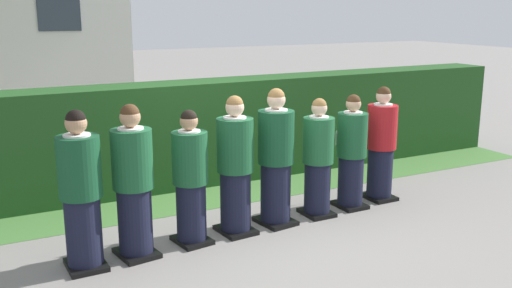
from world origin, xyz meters
TOP-DOWN VIEW (x-y plane):
  - ground_plane at (0.00, 0.00)m, footprint 60.00×60.00m
  - student_front_row_0 at (-2.07, -0.16)m, footprint 0.43×0.52m
  - student_front_row_1 at (-1.52, -0.11)m, footprint 0.45×0.53m
  - student_front_row_2 at (-0.85, -0.06)m, footprint 0.42×0.52m
  - student_front_row_3 at (-0.28, -0.01)m, footprint 0.43×0.54m
  - student_front_row_4 at (0.29, 0.03)m, footprint 0.45×0.53m
  - student_front_row_5 at (0.91, 0.05)m, footprint 0.40×0.44m
  - student_front_row_6 at (1.47, 0.10)m, footprint 0.40×0.48m
  - student_in_red_blazer at (2.04, 0.19)m, footprint 0.41×0.50m
  - hedge at (0.00, 2.10)m, footprint 11.44×0.70m
  - lawn_strip at (0.00, 1.30)m, footprint 11.44×0.90m

SIDE VIEW (x-z plane):
  - ground_plane at x=0.00m, z-range 0.00..0.00m
  - lawn_strip at x=0.00m, z-range 0.00..0.01m
  - student_front_row_5 at x=0.91m, z-range -0.04..1.49m
  - student_front_row_6 at x=1.47m, z-range -0.04..1.49m
  - student_front_row_2 at x=-0.85m, z-range -0.04..1.50m
  - student_in_red_blazer at x=2.04m, z-range -0.04..1.54m
  - hedge at x=0.00m, z-range 0.00..1.55m
  - student_front_row_3 at x=-0.28m, z-range -0.04..1.61m
  - student_front_row_0 at x=-2.07m, z-range -0.04..1.61m
  - student_front_row_1 at x=-1.52m, z-range -0.04..1.62m
  - student_front_row_4 at x=0.29m, z-range -0.04..1.65m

